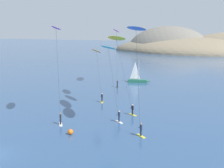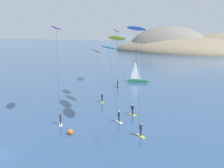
{
  "view_description": "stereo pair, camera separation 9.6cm",
  "coord_description": "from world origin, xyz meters",
  "views": [
    {
      "loc": [
        23.22,
        -19.45,
        12.98
      ],
      "look_at": [
        4.8,
        20.36,
        4.5
      ],
      "focal_mm": 45.0,
      "sensor_mm": 36.0,
      "label": 1
    },
    {
      "loc": [
        23.3,
        -19.41,
        12.98
      ],
      "look_at": [
        4.8,
        20.36,
        4.5
      ],
      "focal_mm": 45.0,
      "sensor_mm": 36.0,
      "label": 2
    }
  ],
  "objects": [
    {
      "name": "headland_island",
      "position": [
        -1.12,
        155.73,
        0.0
      ],
      "size": [
        115.71,
        53.9,
        30.81
      ],
      "color": "#7A705B",
      "rests_on": "ground"
    },
    {
      "name": "sailboat_near",
      "position": [
        0.18,
        46.28,
        0.64
      ],
      "size": [
        5.95,
        2.6,
        5.7
      ],
      "color": "#23664C",
      "rests_on": "ground"
    },
    {
      "name": "kitesurfer_orange",
      "position": [
        -1.55,
        27.3,
        8.33
      ],
      "size": [
        5.15,
        5.7,
        9.49
      ],
      "color": "yellow",
      "rests_on": "ground"
    },
    {
      "name": "kitesurfer_purple",
      "position": [
        -0.16,
        12.85,
        12.01
      ],
      "size": [
        3.94,
        4.5,
        13.59
      ],
      "color": "silver",
      "rests_on": "ground"
    },
    {
      "name": "kitesurfer_magenta",
      "position": [
        -3.74,
        41.3,
        11.98
      ],
      "size": [
        4.11,
        6.69,
        13.23
      ],
      "color": "#2D2D33",
      "rests_on": "ground"
    },
    {
      "name": "kitesurfer_cyan",
      "position": [
        5.1,
        18.61,
        9.73
      ],
      "size": [
        6.58,
        6.27,
        10.73
      ],
      "color": "silver",
      "rests_on": "ground"
    },
    {
      "name": "kitesurfer_yellow",
      "position": [
        4.92,
        22.33,
        10.6
      ],
      "size": [
        7.26,
        5.26,
        12.1
      ],
      "color": "yellow",
      "rests_on": "ground"
    },
    {
      "name": "kitesurfer_blue",
      "position": [
        11.2,
        13.68,
        12.33
      ],
      "size": [
        4.91,
        5.48,
        13.5
      ],
      "color": "yellow",
      "rests_on": "ground"
    },
    {
      "name": "marker_buoy",
      "position": [
        4.38,
        8.79,
        0.35
      ],
      "size": [
        0.7,
        0.7,
        0.7
      ],
      "primitive_type": "sphere",
      "color": "orange",
      "rests_on": "ground"
    }
  ]
}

